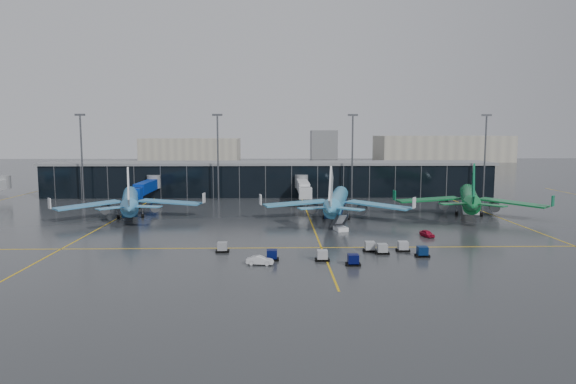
{
  "coord_description": "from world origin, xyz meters",
  "views": [
    {
      "loc": [
        1.99,
        -102.6,
        19.88
      ],
      "look_at": [
        5.0,
        18.0,
        6.0
      ],
      "focal_mm": 32.0,
      "sensor_mm": 36.0,
      "label": 1
    }
  ],
  "objects_px": {
    "baggage_carts": "(344,252)",
    "airliner_arkefly": "(130,191)",
    "mobile_airstair": "(341,227)",
    "service_van_white": "(260,260)",
    "airliner_aer_lingus": "(470,189)",
    "airliner_klm_near": "(337,191)",
    "service_van_red": "(427,233)"
  },
  "relations": [
    {
      "from": "airliner_arkefly",
      "to": "airliner_klm_near",
      "type": "bearing_deg",
      "value": -18.28
    },
    {
      "from": "airliner_klm_near",
      "to": "service_van_red",
      "type": "relative_size",
      "value": 11.0
    },
    {
      "from": "airliner_aer_lingus",
      "to": "service_van_white",
      "type": "bearing_deg",
      "value": -117.79
    },
    {
      "from": "airliner_arkefly",
      "to": "baggage_carts",
      "type": "xyz_separation_m",
      "value": [
        45.57,
        -40.52,
        -5.4
      ]
    },
    {
      "from": "mobile_airstair",
      "to": "service_van_red",
      "type": "bearing_deg",
      "value": -36.66
    },
    {
      "from": "baggage_carts",
      "to": "service_van_red",
      "type": "distance_m",
      "value": 23.84
    },
    {
      "from": "service_van_red",
      "to": "mobile_airstair",
      "type": "bearing_deg",
      "value": 142.19
    },
    {
      "from": "airliner_aer_lingus",
      "to": "airliner_arkefly",
      "type": "bearing_deg",
      "value": -160.09
    },
    {
      "from": "airliner_arkefly",
      "to": "baggage_carts",
      "type": "bearing_deg",
      "value": -56.73
    },
    {
      "from": "airliner_arkefly",
      "to": "service_van_white",
      "type": "relative_size",
      "value": 9.78
    },
    {
      "from": "baggage_carts",
      "to": "service_van_white",
      "type": "xyz_separation_m",
      "value": [
        -13.42,
        -4.95,
        -0.08
      ]
    },
    {
      "from": "service_van_white",
      "to": "baggage_carts",
      "type": "bearing_deg",
      "value": -61.51
    },
    {
      "from": "airliner_klm_near",
      "to": "airliner_aer_lingus",
      "type": "height_order",
      "value": "airliner_aer_lingus"
    },
    {
      "from": "airliner_aer_lingus",
      "to": "service_van_white",
      "type": "height_order",
      "value": "airliner_aer_lingus"
    },
    {
      "from": "airliner_klm_near",
      "to": "airliner_aer_lingus",
      "type": "xyz_separation_m",
      "value": [
        32.94,
        4.15,
        0.1
      ]
    },
    {
      "from": "baggage_carts",
      "to": "airliner_arkefly",
      "type": "bearing_deg",
      "value": 138.36
    },
    {
      "from": "baggage_carts",
      "to": "service_van_red",
      "type": "bearing_deg",
      "value": 40.25
    },
    {
      "from": "airliner_arkefly",
      "to": "airliner_aer_lingus",
      "type": "distance_m",
      "value": 81.94
    },
    {
      "from": "airliner_klm_near",
      "to": "airliner_arkefly",
      "type": "bearing_deg",
      "value": -172.48
    },
    {
      "from": "airliner_aer_lingus",
      "to": "baggage_carts",
      "type": "distance_m",
      "value": 55.79
    },
    {
      "from": "baggage_carts",
      "to": "airliner_aer_lingus",
      "type": "bearing_deg",
      "value": 49.07
    },
    {
      "from": "airliner_klm_near",
      "to": "baggage_carts",
      "type": "distance_m",
      "value": 38.34
    },
    {
      "from": "airliner_arkefly",
      "to": "airliner_klm_near",
      "type": "xyz_separation_m",
      "value": [
        48.99,
        -2.74,
        0.15
      ]
    },
    {
      "from": "baggage_carts",
      "to": "mobile_airstair",
      "type": "height_order",
      "value": "mobile_airstair"
    },
    {
      "from": "airliner_klm_near",
      "to": "service_van_red",
      "type": "distance_m",
      "value": 27.41
    },
    {
      "from": "airliner_klm_near",
      "to": "baggage_carts",
      "type": "xyz_separation_m",
      "value": [
        -3.42,
        -37.79,
        -5.55
      ]
    },
    {
      "from": "mobile_airstair",
      "to": "service_van_white",
      "type": "bearing_deg",
      "value": -134.16
    },
    {
      "from": "airliner_klm_near",
      "to": "service_van_white",
      "type": "xyz_separation_m",
      "value": [
        -16.84,
        -42.74,
        -5.64
      ]
    },
    {
      "from": "airliner_aer_lingus",
      "to": "baggage_carts",
      "type": "bearing_deg",
      "value": -112.0
    },
    {
      "from": "service_van_white",
      "to": "airliner_klm_near",
      "type": "bearing_deg",
      "value": -13.27
    },
    {
      "from": "service_van_red",
      "to": "airliner_aer_lingus",
      "type": "bearing_deg",
      "value": 40.56
    },
    {
      "from": "airliner_aer_lingus",
      "to": "service_van_white",
      "type": "xyz_separation_m",
      "value": [
        -49.77,
        -46.89,
        -5.74
      ]
    }
  ]
}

